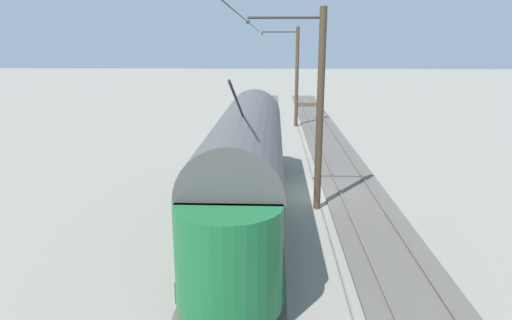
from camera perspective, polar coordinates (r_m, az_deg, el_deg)
name	(u,v)px	position (r m, az deg, el deg)	size (l,w,h in m)	color
ground_plane	(303,195)	(20.39, 5.96, -4.41)	(220.00, 220.00, 0.00)	gray
track_streetcar_siding	(355,192)	(20.96, 12.37, -4.00)	(2.80, 80.00, 0.18)	#56514C
track_adjacent_siding	(251,191)	(20.66, -0.64, -3.93)	(2.80, 80.00, 0.18)	#56514C
vintage_streetcar	(247,160)	(17.23, -1.17, -0.02)	(2.65, 16.46, 5.59)	#196033
catenary_pole_foreground	(296,75)	(37.06, 5.05, 10.56)	(3.03, 0.28, 7.91)	#423323
catenary_pole_mid_near	(318,108)	(17.85, 7.83, 6.48)	(3.03, 0.28, 7.91)	#423323
overhead_wire_run	(250,23)	(18.43, -0.72, 16.93)	(2.83, 42.67, 0.18)	black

